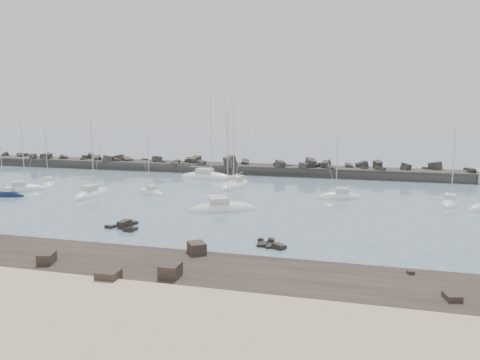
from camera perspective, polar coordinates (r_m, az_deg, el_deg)
name	(u,v)px	position (r m, az deg, el deg)	size (l,w,h in m)	color
ground	(183,213)	(63.22, -7.01, -3.99)	(400.00, 400.00, 0.00)	slate
sand_strip	(9,316)	(36.95, -26.33, -14.64)	(140.00, 14.00, 1.00)	#D0B690
rock_shelf	(91,267)	(44.34, -17.68, -10.10)	(140.00, 12.38, 1.88)	black
rock_cluster_near	(126,227)	(56.82, -13.78, -5.59)	(4.20, 4.32, 1.62)	black
rock_cluster_far	(271,246)	(48.36, 3.81, -8.03)	(3.41, 3.38, 1.18)	black
breakwater	(215,170)	(100.90, -3.07, 1.19)	(115.00, 7.85, 5.39)	#292724
sailboat_0	(21,190)	(86.88, -25.09, -1.09)	(7.26, 7.17, 12.40)	white
sailboat_1	(48,184)	(90.97, -22.33, -0.49)	(6.13, 7.12, 11.50)	white
sailboat_2	(7,195)	(82.67, -26.53, -1.69)	(6.04, 2.31, 9.56)	#0E1B3C
sailboat_3	(92,195)	(77.88, -17.64, -1.74)	(3.03, 8.69, 13.72)	white
sailboat_4	(207,178)	(92.05, -4.05, 0.30)	(11.25, 4.14, 17.29)	white
sailboat_5	(151,193)	(77.49, -10.78, -1.54)	(6.27, 4.91, 10.00)	white
sailboat_6	(236,186)	(82.63, -0.55, -0.70)	(4.61, 9.97, 15.19)	white
sailboat_7	(222,209)	(64.23, -2.16, -3.58)	(9.57, 6.69, 14.65)	white
sailboat_8	(339,197)	(73.86, 12.03, -2.09)	(7.15, 3.89, 11.06)	white
sailboat_9	(450,203)	(74.86, 24.23, -2.57)	(4.15, 7.82, 11.90)	white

